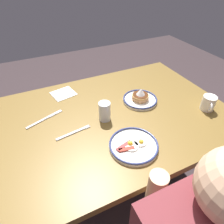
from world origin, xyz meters
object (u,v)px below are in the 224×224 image
object	(u,v)px
plate_center_pancakes	(134,145)
butter_knife	(45,119)
plate_near_main	(140,98)
coffee_mug	(209,103)
fork_near	(74,132)
drinking_glass	(105,112)
paper_napkin	(63,94)

from	to	relation	value
plate_center_pancakes	butter_knife	bearing A→B (deg)	-48.26
plate_near_main	coffee_mug	bearing A→B (deg)	142.46
coffee_mug	fork_near	bearing A→B (deg)	-10.60
coffee_mug	drinking_glass	size ratio (longest dim) A/B	0.90
drinking_glass	plate_center_pancakes	bearing A→B (deg)	99.58
paper_napkin	drinking_glass	bearing A→B (deg)	112.38
drinking_glass	fork_near	size ratio (longest dim) A/B	0.58
fork_near	drinking_glass	bearing A→B (deg)	-170.46
plate_center_pancakes	fork_near	world-z (taller)	plate_center_pancakes
fork_near	butter_knife	xyz separation A→B (m)	(0.12, -0.18, -0.00)
butter_knife	plate_near_main	bearing A→B (deg)	172.38
plate_center_pancakes	drinking_glass	xyz separation A→B (m)	(0.04, -0.26, 0.04)
paper_napkin	butter_knife	bearing A→B (deg)	52.93
coffee_mug	drinking_glass	world-z (taller)	drinking_glass
drinking_glass	fork_near	distance (m)	0.21
plate_center_pancakes	coffee_mug	size ratio (longest dim) A/B	2.38
plate_center_pancakes	fork_near	xyz separation A→B (m)	(0.24, -0.23, -0.01)
plate_near_main	plate_center_pancakes	world-z (taller)	plate_near_main
coffee_mug	paper_napkin	bearing A→B (deg)	-35.97
drinking_glass	paper_napkin	bearing A→B (deg)	-67.62
plate_center_pancakes	plate_near_main	bearing A→B (deg)	-126.24
coffee_mug	fork_near	size ratio (longest dim) A/B	0.52
coffee_mug	plate_near_main	bearing A→B (deg)	-37.54
plate_center_pancakes	paper_napkin	world-z (taller)	plate_center_pancakes
plate_near_main	coffee_mug	world-z (taller)	plate_near_main
plate_center_pancakes	butter_knife	distance (m)	0.55
plate_near_main	plate_center_pancakes	distance (m)	0.41
plate_center_pancakes	paper_napkin	bearing A→B (deg)	-72.67
coffee_mug	butter_knife	world-z (taller)	coffee_mug
coffee_mug	fork_near	world-z (taller)	coffee_mug
plate_near_main	paper_napkin	bearing A→B (deg)	-34.74
drinking_glass	paper_napkin	xyz separation A→B (m)	(0.15, -0.37, -0.05)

